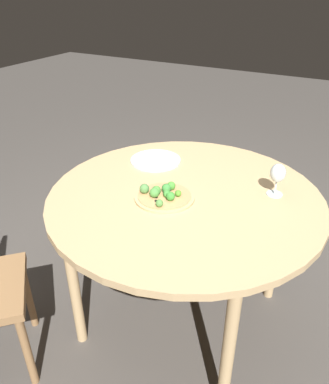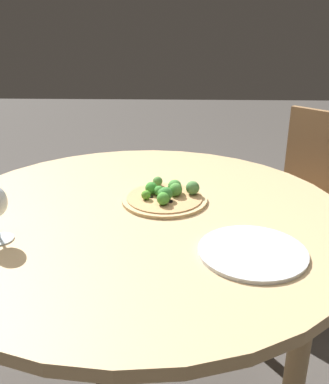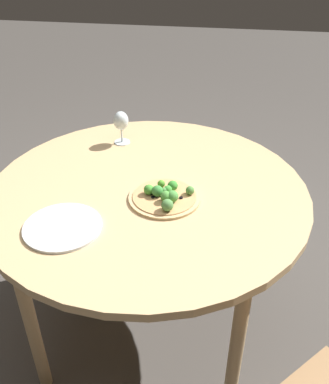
# 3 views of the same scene
# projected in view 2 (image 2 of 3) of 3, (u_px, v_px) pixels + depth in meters

# --- Properties ---
(dining_table) EXTENTS (1.21, 1.21, 0.77)m
(dining_table) POSITION_uv_depth(u_px,v_px,m) (143.00, 232.00, 1.28)
(dining_table) COLOR tan
(dining_table) RESTS_ON ground_plane
(chair) EXTENTS (0.57, 0.57, 0.90)m
(chair) POSITION_uv_depth(u_px,v_px,m) (306.00, 202.00, 2.00)
(chair) COLOR #997047
(chair) RESTS_ON ground_plane
(pizza) EXTENTS (0.26, 0.26, 0.06)m
(pizza) POSITION_uv_depth(u_px,v_px,m) (166.00, 196.00, 1.31)
(pizza) COLOR tan
(pizza) RESTS_ON dining_table
(plate_near) EXTENTS (0.26, 0.26, 0.01)m
(plate_near) POSITION_uv_depth(u_px,v_px,m) (252.00, 252.00, 1.02)
(plate_near) COLOR silver
(plate_near) RESTS_ON dining_table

